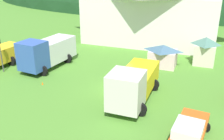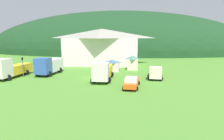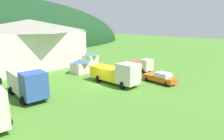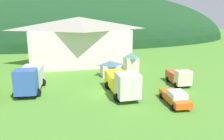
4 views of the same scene
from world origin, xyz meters
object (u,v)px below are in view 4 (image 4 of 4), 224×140
at_px(traffic_cone_near_pickup, 47,102).
at_px(depot_building, 80,40).
at_px(light_truck_cream, 179,77).
at_px(play_shed_pink, 110,68).
at_px(box_truck_blue, 30,78).
at_px(play_shed_cream, 131,62).
at_px(service_pickup_orange, 175,97).
at_px(flatbed_truck_yellow, 122,82).

bearing_deg(traffic_cone_near_pickup, depot_building, 72.87).
xyz_separation_m(depot_building, traffic_cone_near_pickup, (-6.07, -19.68, -4.82)).
bearing_deg(light_truck_cream, play_shed_pink, -124.00).
bearing_deg(light_truck_cream, box_truck_blue, -89.76).
height_order(play_shed_pink, traffic_cone_near_pickup, play_shed_pink).
relative_size(play_shed_pink, light_truck_cream, 0.65).
relative_size(play_shed_cream, service_pickup_orange, 0.61).
height_order(play_shed_cream, service_pickup_orange, play_shed_cream).
height_order(play_shed_pink, box_truck_blue, box_truck_blue).
bearing_deg(flatbed_truck_yellow, play_shed_pink, 175.25).
bearing_deg(traffic_cone_near_pickup, play_shed_pink, 42.99).
distance_m(play_shed_cream, service_pickup_orange, 15.84).
xyz_separation_m(play_shed_pink, box_truck_blue, (-11.96, -4.99, 0.55)).
xyz_separation_m(depot_building, play_shed_pink, (3.75, -10.53, -3.52)).
relative_size(light_truck_cream, service_pickup_orange, 0.94).
relative_size(play_shed_pink, box_truck_blue, 0.43).
relative_size(depot_building, light_truck_cream, 4.03).
relative_size(box_truck_blue, traffic_cone_near_pickup, 12.82).
relative_size(play_shed_pink, traffic_cone_near_pickup, 5.56).
bearing_deg(flatbed_truck_yellow, service_pickup_orange, 49.20).
distance_m(depot_building, light_truck_cream, 21.63).
distance_m(depot_building, play_shed_cream, 11.90).
distance_m(depot_building, flatbed_truck_yellow, 20.22).
distance_m(box_truck_blue, light_truck_cream, 20.44).
distance_m(depot_building, play_shed_pink, 11.72).
xyz_separation_m(flatbed_truck_yellow, service_pickup_orange, (4.92, -4.20, -0.85)).
bearing_deg(depot_building, light_truck_cream, -55.32).
bearing_deg(service_pickup_orange, flatbed_truck_yellow, -124.75).
xyz_separation_m(flatbed_truck_yellow, traffic_cone_near_pickup, (-9.10, 0.06, -1.67)).
distance_m(box_truck_blue, flatbed_truck_yellow, 12.01).
xyz_separation_m(play_shed_cream, service_pickup_orange, (-0.14, -15.82, -0.83)).
bearing_deg(flatbed_truck_yellow, traffic_cone_near_pickup, -90.67).
relative_size(play_shed_cream, flatbed_truck_yellow, 0.41).
bearing_deg(box_truck_blue, traffic_cone_near_pickup, 32.91).
height_order(depot_building, play_shed_pink, depot_building).
xyz_separation_m(play_shed_cream, traffic_cone_near_pickup, (-14.17, -11.56, -1.65)).
bearing_deg(light_truck_cream, service_pickup_orange, -27.16).
bearing_deg(play_shed_cream, traffic_cone_near_pickup, -140.79).
xyz_separation_m(light_truck_cream, traffic_cone_near_pickup, (-18.20, -2.15, -1.18)).
relative_size(play_shed_pink, flatbed_truck_yellow, 0.41).
bearing_deg(depot_building, play_shed_pink, -70.39).
bearing_deg(box_truck_blue, play_shed_pink, 118.38).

